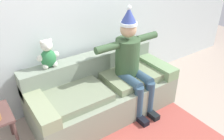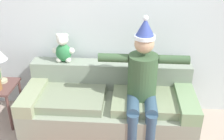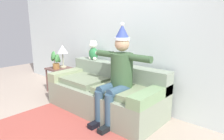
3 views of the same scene
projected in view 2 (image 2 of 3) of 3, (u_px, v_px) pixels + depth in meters
The scene contains 4 objects.
back_wall at pixel (112, 14), 3.46m from camera, with size 7.00×0.10×2.70m, color silver.
couch at pixel (109, 106), 3.44m from camera, with size 2.06×0.91×0.79m.
person_seated at pixel (143, 82), 3.07m from camera, with size 1.02×0.77×1.51m.
teddy_bear at pixel (63, 49), 3.45m from camera, with size 0.29×0.17×0.38m.
Camera 2 is at (0.24, -1.85, 2.27)m, focal length 43.59 mm.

